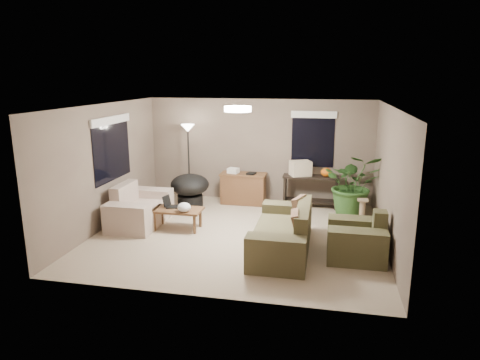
% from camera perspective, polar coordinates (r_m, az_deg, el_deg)
% --- Properties ---
extents(room_shell, '(5.50, 5.50, 5.50)m').
position_cam_1_polar(room_shell, '(8.12, -0.28, 1.04)').
color(room_shell, tan).
rests_on(room_shell, ground).
extents(main_sofa, '(0.95, 2.20, 0.85)m').
position_cam_1_polar(main_sofa, '(7.67, 5.94, -7.26)').
color(main_sofa, brown).
rests_on(main_sofa, ground).
extents(throw_pillows, '(0.36, 1.38, 0.47)m').
position_cam_1_polar(throw_pillows, '(7.53, 7.94, -4.85)').
color(throw_pillows, '#8C7251').
rests_on(throw_pillows, main_sofa).
extents(loveseat, '(0.90, 1.60, 0.85)m').
position_cam_1_polar(loveseat, '(9.22, -13.34, -3.92)').
color(loveseat, beige).
rests_on(loveseat, ground).
extents(armchair, '(0.95, 1.00, 0.85)m').
position_cam_1_polar(armchair, '(7.62, 15.33, -7.82)').
color(armchair, brown).
rests_on(armchair, ground).
extents(coffee_table, '(1.00, 0.55, 0.42)m').
position_cam_1_polar(coffee_table, '(8.75, -8.34, -4.23)').
color(coffee_table, brown).
rests_on(coffee_table, ground).
extents(laptop, '(0.41, 0.32, 0.24)m').
position_cam_1_polar(laptop, '(8.86, -9.18, -3.21)').
color(laptop, black).
rests_on(laptop, coffee_table).
extents(plastic_bag, '(0.27, 0.25, 0.19)m').
position_cam_1_polar(plastic_bag, '(8.50, -7.45, -3.63)').
color(plastic_bag, white).
rests_on(plastic_bag, coffee_table).
extents(desk, '(1.10, 0.50, 0.75)m').
position_cam_1_polar(desk, '(10.36, 0.45, -1.12)').
color(desk, brown).
rests_on(desk, ground).
extents(desk_papers, '(0.71, 0.31, 0.12)m').
position_cam_1_polar(desk_papers, '(10.28, -0.41, 1.19)').
color(desk_papers, silver).
rests_on(desk_papers, desk).
extents(console_table, '(1.30, 0.40, 0.75)m').
position_cam_1_polar(console_table, '(10.22, 9.37, -1.16)').
color(console_table, black).
rests_on(console_table, ground).
extents(pumpkin, '(0.33, 0.33, 0.21)m').
position_cam_1_polar(pumpkin, '(10.12, 11.44, 1.02)').
color(pumpkin, orange).
rests_on(pumpkin, console_table).
extents(cardboard_box, '(0.56, 0.50, 0.34)m').
position_cam_1_polar(cardboard_box, '(10.12, 8.06, 1.56)').
color(cardboard_box, beige).
rests_on(cardboard_box, console_table).
extents(papasan_chair, '(1.15, 1.15, 0.80)m').
position_cam_1_polar(papasan_chair, '(10.11, -6.70, -1.08)').
color(papasan_chair, black).
rests_on(papasan_chair, ground).
extents(floor_lamp, '(0.32, 0.32, 1.91)m').
position_cam_1_polar(floor_lamp, '(10.34, -6.95, 5.65)').
color(floor_lamp, black).
rests_on(floor_lamp, ground).
extents(ceiling_fixture, '(0.50, 0.50, 0.10)m').
position_cam_1_polar(ceiling_fixture, '(7.94, -0.29, 9.45)').
color(ceiling_fixture, white).
rests_on(ceiling_fixture, room_shell).
extents(houseplant, '(1.26, 1.40, 1.09)m').
position_cam_1_polar(houseplant, '(9.82, 14.83, -1.41)').
color(houseplant, '#2D5923').
rests_on(houseplant, ground).
extents(cat_scratching_post, '(0.32, 0.32, 0.50)m').
position_cam_1_polar(cat_scratching_post, '(9.46, 15.95, -4.14)').
color(cat_scratching_post, tan).
rests_on(cat_scratching_post, ground).
extents(window_left, '(0.05, 1.56, 1.33)m').
position_cam_1_polar(window_left, '(9.24, -16.75, 5.38)').
color(window_left, black).
rests_on(window_left, room_shell).
extents(window_back, '(1.06, 0.05, 1.33)m').
position_cam_1_polar(window_back, '(10.31, 9.74, 6.59)').
color(window_back, black).
rests_on(window_back, room_shell).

